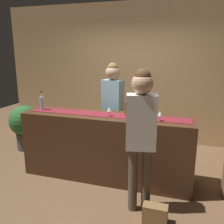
% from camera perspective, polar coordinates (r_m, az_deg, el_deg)
% --- Properties ---
extents(ground_plane, '(10.00, 10.00, 0.00)m').
position_cam_1_polar(ground_plane, '(3.99, -1.19, -14.66)').
color(ground_plane, brown).
extents(back_wall, '(6.00, 0.12, 2.90)m').
position_cam_1_polar(back_wall, '(5.36, 5.36, 8.93)').
color(back_wall, tan).
rests_on(back_wall, ground).
extents(bar_counter, '(2.55, 0.60, 1.00)m').
position_cam_1_polar(bar_counter, '(3.78, -1.23, -8.01)').
color(bar_counter, '#472B19').
rests_on(bar_counter, ground).
extents(counter_runner_cloth, '(2.43, 0.28, 0.01)m').
position_cam_1_polar(counter_runner_cloth, '(3.62, -1.27, -0.62)').
color(counter_runner_cloth, maroon).
rests_on(counter_runner_cloth, bar_counter).
extents(wine_bottle_clear, '(0.07, 0.07, 0.30)m').
position_cam_1_polar(wine_bottle_clear, '(4.06, -15.88, 2.04)').
color(wine_bottle_clear, '#B2C6C1').
rests_on(wine_bottle_clear, bar_counter).
extents(wine_bottle_amber, '(0.07, 0.07, 0.30)m').
position_cam_1_polar(wine_bottle_amber, '(3.56, 3.51, 0.92)').
color(wine_bottle_amber, brown).
rests_on(wine_bottle_amber, bar_counter).
extents(wine_glass_near_customer, '(0.07, 0.07, 0.14)m').
position_cam_1_polar(wine_glass_near_customer, '(3.32, 11.06, -0.39)').
color(wine_glass_near_customer, silver).
rests_on(wine_glass_near_customer, bar_counter).
extents(wine_glass_mid_counter, '(0.07, 0.07, 0.14)m').
position_cam_1_polar(wine_glass_mid_counter, '(3.39, 7.95, 0.01)').
color(wine_glass_mid_counter, silver).
rests_on(wine_glass_mid_counter, bar_counter).
extents(wine_glass_far_end, '(0.07, 0.07, 0.14)m').
position_cam_1_polar(wine_glass_far_end, '(3.51, -0.62, 0.63)').
color(wine_glass_far_end, silver).
rests_on(wine_glass_far_end, bar_counter).
extents(bartender, '(0.37, 0.27, 1.73)m').
position_cam_1_polar(bartender, '(4.17, 0.17, 2.33)').
color(bartender, '#26262B').
rests_on(bartender, ground).
extents(customer_sipping, '(0.38, 0.27, 1.73)m').
position_cam_1_polar(customer_sipping, '(2.83, 6.75, -3.39)').
color(customer_sipping, brown).
rests_on(customer_sipping, ground).
extents(potted_plant_tall, '(0.60, 0.60, 0.88)m').
position_cam_1_polar(potted_plant_tall, '(5.15, -19.47, -2.67)').
color(potted_plant_tall, '#4C4C51').
rests_on(potted_plant_tall, ground).
extents(handbag, '(0.28, 0.14, 0.22)m').
position_cam_1_polar(handbag, '(3.06, 9.94, -22.27)').
color(handbag, olive).
rests_on(handbag, ground).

